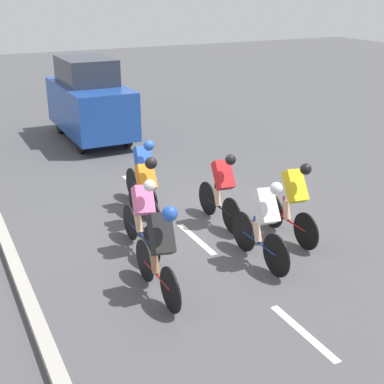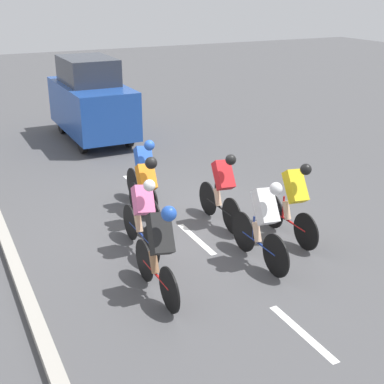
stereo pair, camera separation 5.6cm
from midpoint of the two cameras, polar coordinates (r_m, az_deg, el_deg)
ground_plane at (r=10.48m, az=-1.01°, el=-3.60°), size 60.00×60.00×0.00m
lane_stripe_near at (r=7.64m, az=11.89°, el=-14.48°), size 0.12×1.40×0.01m
lane_stripe_mid at (r=9.95m, az=0.61°, el=-5.01°), size 0.12×1.40×0.01m
lane_stripe_far at (r=12.66m, az=-5.95°, el=0.79°), size 0.12×1.40×0.01m
curb at (r=9.10m, az=-17.87°, el=-8.35°), size 0.20×26.90×0.14m
cyclist_orange at (r=10.24m, az=-4.77°, el=0.38°), size 0.36×1.68×1.46m
cyclist_pink at (r=9.22m, az=-5.16°, el=-2.29°), size 0.39×1.70×1.43m
cyclist_blue at (r=11.05m, az=-5.07°, el=2.11°), size 0.40×1.74×1.54m
cyclist_yellow at (r=9.81m, az=10.90°, el=-0.78°), size 0.37×1.72×1.53m
cyclist_white at (r=8.84m, az=7.78°, el=-3.10°), size 0.37×1.71×1.54m
cyclist_black at (r=7.85m, az=-3.30°, el=-5.98°), size 0.40×1.66×1.56m
cyclist_red at (r=10.25m, az=3.39°, el=0.47°), size 0.36×1.67×1.50m
support_car at (r=16.35m, az=-10.61°, el=9.58°), size 1.70×3.86×2.43m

